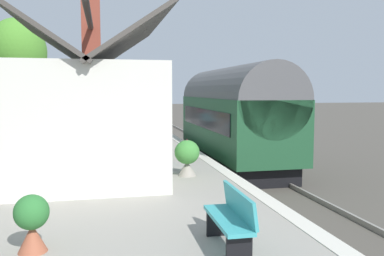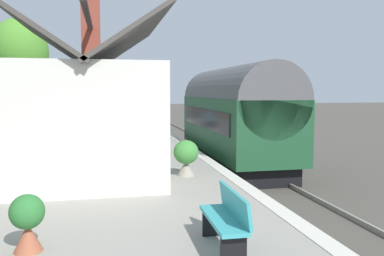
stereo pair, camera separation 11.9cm
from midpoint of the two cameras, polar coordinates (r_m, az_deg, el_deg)
name	(u,v)px [view 1 (the left image)]	position (r m, az deg, el deg)	size (l,w,h in m)	color
ground_plane	(215,168)	(17.28, 3.04, -5.72)	(160.00, 160.00, 0.00)	#4C473F
platform	(115,161)	(16.59, -11.05, -4.57)	(32.00, 6.36, 0.97)	gray
platform_edge_coping	(188,146)	(16.85, -0.82, -2.62)	(32.00, 0.36, 0.02)	beige
rail_near	(251,165)	(17.76, 8.10, -5.23)	(52.00, 0.08, 0.14)	gray
rail_far	(219,166)	(17.32, 3.61, -5.46)	(52.00, 0.08, 0.14)	gray
train	(234,116)	(17.47, 5.71, 1.72)	(9.01, 2.73, 4.32)	black
station_building	(92,116)	(11.55, -14.28, 1.65)	(5.92, 3.89, 5.54)	silver
bench_platform_end	(142,130)	(19.00, -7.28, -0.33)	(1.40, 0.44, 0.88)	teal
bench_mid_platform	(232,217)	(6.12, 5.05, -12.50)	(1.41, 0.46, 0.88)	teal
bench_near_building	(132,121)	(24.92, -8.63, 1.00)	(1.41, 0.45, 0.88)	teal
planter_bench_left	(32,222)	(6.45, -22.23, -12.22)	(0.50, 0.50, 0.85)	#9E5138
planter_edge_far	(105,120)	(26.85, -12.35, 1.09)	(0.51, 0.51, 0.83)	#9E5138
planter_by_door	(71,125)	(25.14, -16.86, 0.44)	(0.99, 0.32, 0.61)	#9E5138
planter_under_sign	(126,128)	(20.32, -9.52, 0.06)	(0.65, 0.65, 0.92)	gray
planter_edge_near	(94,139)	(17.44, -13.85, -1.50)	(0.96, 0.32, 0.65)	#9E5138
planter_corner_building	(76,136)	(17.22, -16.30, -1.05)	(0.61, 0.61, 0.92)	gray
planter_bench_right	(187,156)	(11.09, -1.01, -4.04)	(0.69, 0.69, 1.04)	gray
lamp_post_platform	(156,87)	(23.49, -5.20, 5.78)	(0.32, 0.50, 3.61)	black
station_sign_board	(155,111)	(22.42, -5.36, 2.38)	(0.96, 0.06, 1.57)	black
tree_far_left	(18,52)	(25.82, -23.59, 9.79)	(3.71, 3.26, 7.47)	#4C3828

